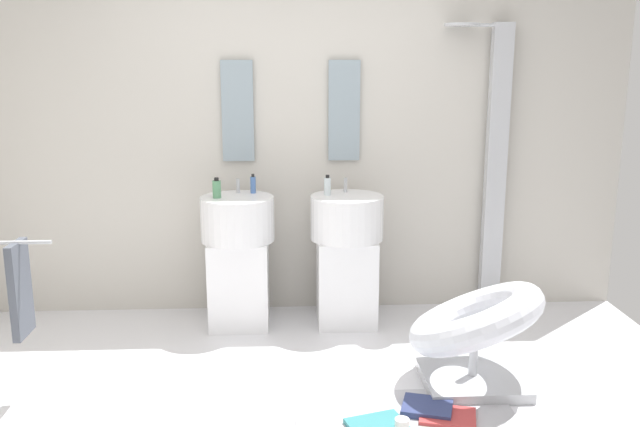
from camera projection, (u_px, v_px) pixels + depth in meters
name	position (u px, v px, depth m)	size (l,w,h in m)	color
ground_plane	(297.00, 419.00, 3.54)	(4.80, 3.60, 0.04)	silver
rear_partition	(291.00, 132.00, 4.86)	(4.80, 0.10, 2.60)	beige
pedestal_sink_left	(238.00, 255.00, 4.66)	(0.50, 0.50, 1.00)	white
pedestal_sink_right	(347.00, 254.00, 4.69)	(0.50, 0.50, 1.00)	white
vanity_mirror_left	(238.00, 111.00, 4.74)	(0.22, 0.03, 0.70)	#8C9EA8
vanity_mirror_right	(344.00, 111.00, 4.77)	(0.22, 0.03, 0.70)	#8C9EA8
shower_column	(494.00, 163.00, 4.86)	(0.49, 0.24, 2.05)	#B7BABF
lounge_chair	(475.00, 327.00, 3.80)	(1.07, 1.07, 0.65)	#B7BABF
towel_rack	(15.00, 293.00, 3.51)	(0.37, 0.22, 0.95)	#B7BABF
area_rug	(408.00, 422.00, 3.47)	(1.14, 0.68, 0.01)	#B2B2B7
magazine_red	(448.00, 416.00, 3.50)	(0.28, 0.21, 0.02)	#B73838
magazine_navy	(427.00, 407.00, 3.57)	(0.26, 0.22, 0.04)	navy
magazine_teal	(378.00, 426.00, 3.39)	(0.28, 0.22, 0.03)	teal
coffee_mug	(402.00, 426.00, 3.34)	(0.07, 0.07, 0.08)	white
soap_bottle_green	(217.00, 189.00, 4.52)	(0.06, 0.06, 0.14)	#59996B
soap_bottle_clear	(327.00, 186.00, 4.61)	(0.05, 0.05, 0.14)	silver
soap_bottle_blue	(253.00, 184.00, 4.69)	(0.04, 0.04, 0.13)	#4C72B7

